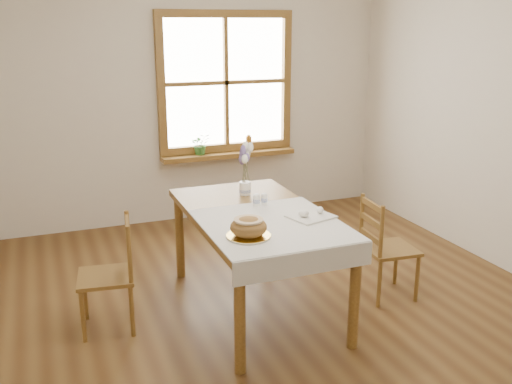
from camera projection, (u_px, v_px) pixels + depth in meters
ground at (271, 326)px, 4.01m from camera, size 5.00×5.00×0.00m
room_walls at (274, 80)px, 3.53m from camera, size 4.60×5.10×2.65m
window at (226, 83)px, 5.98m from camera, size 1.46×0.08×1.46m
window_sill at (229, 155)px, 6.13m from camera, size 1.46×0.20×0.05m
dining_table at (256, 223)px, 4.09m from camera, size 0.90×1.60×0.75m
table_linen at (272, 225)px, 3.79m from camera, size 0.91×0.99×0.01m
chair_left at (105, 275)px, 3.88m from camera, size 0.43×0.42×0.79m
chair_right at (390, 247)px, 4.36m from camera, size 0.42×0.40×0.80m
bread_plate at (249, 236)px, 3.56m from camera, size 0.30×0.30×0.01m
bread_loaf at (249, 225)px, 3.54m from camera, size 0.23×0.23×0.13m
egg_napkin at (311, 216)px, 3.92m from camera, size 0.34×0.31×0.01m
eggs at (311, 212)px, 3.92m from camera, size 0.27×0.25×0.05m
salt_shaker at (264, 199)px, 4.18m from camera, size 0.06×0.06×0.09m
pepper_shaker at (256, 200)px, 4.15m from camera, size 0.05×0.05×0.10m
flower_vase at (245, 189)px, 4.45m from camera, size 0.09×0.09×0.10m
lavender_bouquet at (245, 164)px, 4.39m from camera, size 0.16×0.16×0.30m
potted_plant at (201, 146)px, 5.99m from camera, size 0.21×0.23×0.17m
amber_bottle at (249, 143)px, 6.18m from camera, size 0.08×0.08×0.18m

